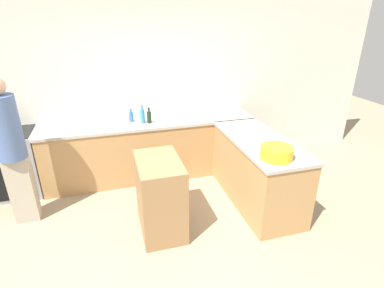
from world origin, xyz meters
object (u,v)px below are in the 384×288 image
(island_table, at_px, (160,196))
(water_bottle_blue, at_px, (131,117))
(range_oven, at_px, (15,163))
(person_by_range, at_px, (11,148))
(wine_bottle_dark, at_px, (149,117))
(mixing_bowl, at_px, (277,152))
(dish_soap_bottle, at_px, (142,116))

(island_table, xyz_separation_m, water_bottle_blue, (-0.16, 1.41, 0.54))
(range_oven, bearing_deg, person_by_range, -72.04)
(water_bottle_blue, bearing_deg, island_table, -83.69)
(island_table, distance_m, wine_bottle_dark, 1.39)
(mixing_bowl, bearing_deg, range_oven, 151.64)
(mixing_bowl, relative_size, water_bottle_blue, 1.83)
(range_oven, height_order, island_table, range_oven)
(mixing_bowl, bearing_deg, water_bottle_blue, 129.96)
(dish_soap_bottle, distance_m, wine_bottle_dark, 0.10)
(wine_bottle_dark, bearing_deg, dish_soap_bottle, 164.44)
(water_bottle_blue, relative_size, person_by_range, 0.11)
(water_bottle_blue, height_order, person_by_range, person_by_range)
(mixing_bowl, xyz_separation_m, person_by_range, (-2.86, 0.94, 0.01))
(dish_soap_bottle, distance_m, person_by_range, 1.72)
(person_by_range, bearing_deg, island_table, -21.97)
(mixing_bowl, relative_size, person_by_range, 0.20)
(mixing_bowl, bearing_deg, person_by_range, 161.82)
(range_oven, relative_size, mixing_bowl, 2.56)
(island_table, relative_size, wine_bottle_dark, 3.89)
(range_oven, xyz_separation_m, island_table, (1.82, -1.37, -0.01))
(range_oven, relative_size, person_by_range, 0.51)
(range_oven, height_order, wine_bottle_dark, wine_bottle_dark)
(dish_soap_bottle, relative_size, wine_bottle_dark, 1.19)
(dish_soap_bottle, bearing_deg, wine_bottle_dark, -15.56)
(mixing_bowl, bearing_deg, island_table, 166.74)
(island_table, relative_size, dish_soap_bottle, 3.28)
(island_table, height_order, wine_bottle_dark, wine_bottle_dark)
(island_table, distance_m, dish_soap_bottle, 1.42)
(island_table, bearing_deg, wine_bottle_dark, 85.70)
(mixing_bowl, bearing_deg, dish_soap_bottle, 128.54)
(dish_soap_bottle, bearing_deg, mixing_bowl, -51.46)
(range_oven, distance_m, wine_bottle_dark, 2.00)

